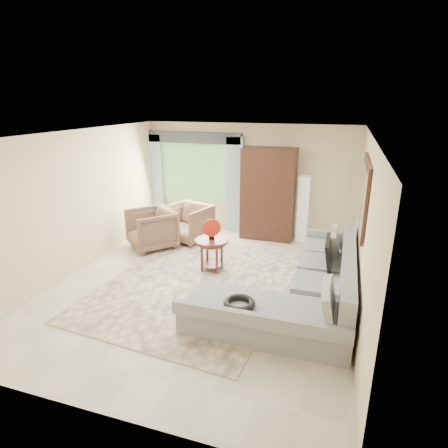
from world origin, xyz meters
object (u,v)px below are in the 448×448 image
(sectional_sofa, at_px, (307,290))
(armchair_left, at_px, (151,229))
(potted_plant, at_px, (157,217))
(armoire, at_px, (268,194))
(coffee_table, at_px, (212,254))
(armchair_right, at_px, (188,223))
(floor_lamp, at_px, (303,209))
(tv_screen, at_px, (329,253))

(sectional_sofa, xyz_separation_m, armchair_left, (-3.50, 1.49, 0.15))
(potted_plant, xyz_separation_m, armoire, (2.83, 0.11, 0.80))
(sectional_sofa, bearing_deg, coffee_table, 157.00)
(armchair_left, height_order, potted_plant, armchair_left)
(armchair_right, relative_size, potted_plant, 1.84)
(floor_lamp, bearing_deg, potted_plant, -177.35)
(armchair_right, height_order, potted_plant, armchair_right)
(sectional_sofa, relative_size, floor_lamp, 2.31)
(coffee_table, xyz_separation_m, armchair_right, (-1.07, 1.36, 0.09))
(armchair_left, xyz_separation_m, armchair_right, (0.58, 0.66, -0.01))
(tv_screen, height_order, floor_lamp, floor_lamp)
(tv_screen, xyz_separation_m, armoire, (-1.50, 2.35, 0.33))
(tv_screen, relative_size, floor_lamp, 0.49)
(tv_screen, relative_size, armchair_right, 0.80)
(coffee_table, xyz_separation_m, potted_plant, (-2.20, 2.00, -0.08))
(tv_screen, bearing_deg, floor_lamp, 106.22)
(armoire, bearing_deg, sectional_sofa, -66.94)
(coffee_table, bearing_deg, armchair_right, 128.20)
(sectional_sofa, distance_m, armoire, 3.24)
(coffee_table, bearing_deg, armchair_left, 157.01)
(tv_screen, distance_m, potted_plant, 4.89)
(potted_plant, bearing_deg, armchair_left, -66.95)
(floor_lamp, bearing_deg, tv_screen, -73.78)
(tv_screen, bearing_deg, potted_plant, 152.64)
(sectional_sofa, bearing_deg, armchair_right, 143.75)
(tv_screen, xyz_separation_m, coffee_table, (-2.12, 0.24, -0.39))
(potted_plant, xyz_separation_m, floor_lamp, (3.63, 0.17, 0.50))
(floor_lamp, bearing_deg, sectional_sofa, -81.67)
(sectional_sofa, relative_size, armoire, 1.65)
(armchair_left, bearing_deg, sectional_sofa, 18.96)
(armchair_right, bearing_deg, armchair_left, -114.03)
(coffee_table, height_order, armoire, armoire)
(coffee_table, distance_m, armchair_left, 1.79)
(tv_screen, bearing_deg, armchair_left, 166.06)
(sectional_sofa, height_order, armchair_left, sectional_sofa)
(armchair_right, relative_size, armoire, 0.44)
(tv_screen, distance_m, armchair_left, 3.90)
(armoire, bearing_deg, armchair_left, -148.16)
(armchair_left, bearing_deg, potted_plant, 155.01)
(sectional_sofa, height_order, armchair_right, sectional_sofa)
(tv_screen, bearing_deg, sectional_sofa, -115.83)
(potted_plant, bearing_deg, armchair_right, -29.63)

